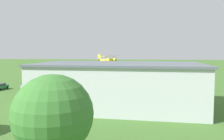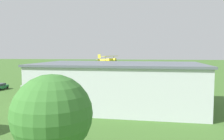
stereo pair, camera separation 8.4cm
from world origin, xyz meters
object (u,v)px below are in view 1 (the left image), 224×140
at_px(person_at_fence_line, 95,85).
at_px(tree_behind_hangar_right, 53,115).
at_px(biplane, 108,60).
at_px(windsock, 68,63).
at_px(car_silver, 29,85).
at_px(car_orange, 49,87).
at_px(person_walking_on_apron, 144,86).
at_px(car_red, 180,89).
at_px(car_black, 75,87).
at_px(car_green, 0,86).
at_px(hangar, 119,85).
at_px(person_crossing_taxiway, 70,85).
at_px(person_watching_takeoff, 109,88).

relative_size(person_at_fence_line, tree_behind_hangar_right, 0.21).
distance_m(biplane, windsock, 18.35).
distance_m(car_silver, tree_behind_hangar_right, 47.84).
bearing_deg(car_orange, person_walking_on_apron, -170.19).
relative_size(biplane, car_red, 1.73).
bearing_deg(car_black, car_green, 3.22).
relative_size(hangar, windsock, 4.54).
bearing_deg(car_black, person_crossing_taxiway, -57.63).
bearing_deg(biplane, car_orange, 59.21).
xyz_separation_m(car_black, tree_behind_hangar_right, (-10.78, 39.91, 4.69)).
bearing_deg(car_black, biplane, -104.34).
height_order(car_black, person_crossing_taxiway, person_crossing_taxiway).
xyz_separation_m(biplane, person_walking_on_apron, (-11.84, 15.72, -6.16)).
relative_size(car_green, person_at_fence_line, 2.67).
bearing_deg(hangar, tree_behind_hangar_right, 86.32).
relative_size(hangar, car_orange, 7.09).
bearing_deg(person_watching_takeoff, person_walking_on_apron, -160.70).
relative_size(person_watching_takeoff, person_crossing_taxiway, 0.91).
height_order(hangar, car_green, hangar).
bearing_deg(hangar, biplane, -77.91).
bearing_deg(hangar, person_crossing_taxiway, -51.17).
distance_m(hangar, biplane, 35.25).
bearing_deg(car_green, person_walking_on_apron, -171.91).
bearing_deg(person_crossing_taxiway, car_black, 122.37).
height_order(car_black, person_watching_takeoff, car_black).
height_order(car_silver, person_watching_takeoff, car_silver).
xyz_separation_m(person_crossing_taxiway, windsock, (8.62, -24.20, 4.68)).
bearing_deg(person_crossing_taxiway, car_red, 174.51).
distance_m(person_walking_on_apron, person_at_fence_line, 12.87).
distance_m(hangar, person_walking_on_apron, 19.38).
height_order(car_black, car_orange, car_orange).
bearing_deg(biplane, person_crossing_taxiway, 64.24).
bearing_deg(car_silver, hangar, 147.76).
relative_size(biplane, car_green, 1.75).
bearing_deg(car_orange, car_black, -179.64).
distance_m(car_red, car_green, 44.54).
distance_m(person_crossing_taxiway, windsock, 26.11).
bearing_deg(car_red, person_at_fence_line, -7.30).
height_order(person_at_fence_line, person_crossing_taxiway, person_crossing_taxiway).
height_order(hangar, person_watching_takeoff, hangar).
relative_size(hangar, person_walking_on_apron, 17.46).
distance_m(car_orange, tree_behind_hangar_right, 43.80).
bearing_deg(car_black, tree_behind_hangar_right, 105.12).
height_order(biplane, person_walking_on_apron, biplane).
bearing_deg(tree_behind_hangar_right, person_watching_takeoff, -86.55).
xyz_separation_m(hangar, person_watching_takeoff, (4.10, -15.60, -3.05)).
relative_size(person_walking_on_apron, person_crossing_taxiway, 0.94).
xyz_separation_m(person_walking_on_apron, tree_behind_hangar_right, (6.11, 43.95, 4.70)).
bearing_deg(person_crossing_taxiway, biplane, -115.76).
relative_size(car_red, car_orange, 1.13).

